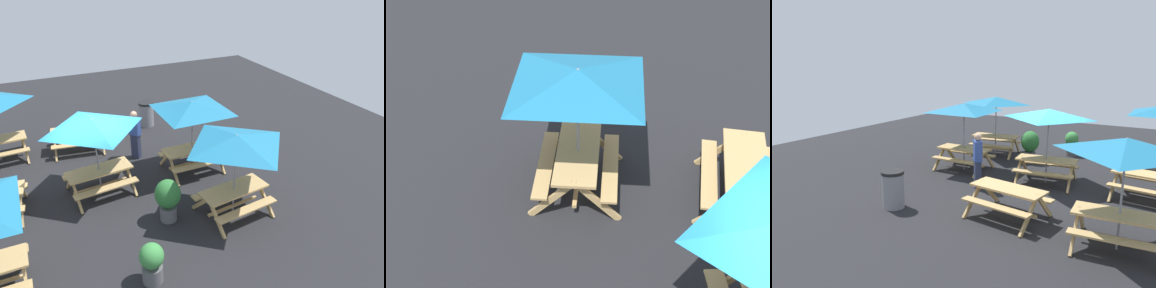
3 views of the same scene
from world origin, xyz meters
TOP-DOWN VIEW (x-y plane):
  - picnic_table_2 at (-2.98, -2.94)m, footprint 2.83×2.83m
  - picnic_table_6 at (-2.89, -0.19)m, footprint 1.95×1.71m

SIDE VIEW (x-z plane):
  - picnic_table_6 at x=-2.89m, z-range 0.16..0.97m
  - picnic_table_2 at x=-2.98m, z-range 0.82..3.16m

